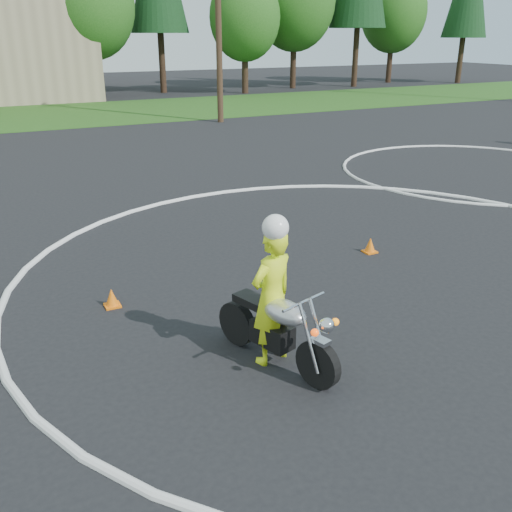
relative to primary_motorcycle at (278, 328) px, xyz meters
name	(u,v)px	position (x,y,z in m)	size (l,w,h in m)	color
ground	(490,349)	(2.77, -0.95, -0.52)	(120.00, 120.00, 0.00)	black
grass_strip	(90,113)	(2.77, 26.05, -0.51)	(120.00, 10.00, 0.02)	#1E4714
course_markings	(404,232)	(4.94, 3.40, -0.51)	(19.05, 19.05, 0.12)	silver
primary_motorcycle	(278,328)	(0.00, 0.00, 0.00)	(0.85, 1.98, 1.07)	black
rider_primary_grp	(272,293)	(-0.01, 0.13, 0.44)	(0.76, 0.61, 2.00)	#DAF419
traffic_cones	(428,287)	(3.19, 0.75, -0.39)	(11.92, 6.15, 0.30)	orange
utility_poles	(218,4)	(7.77, 20.05, 4.67)	(41.60, 1.12, 10.00)	#473321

